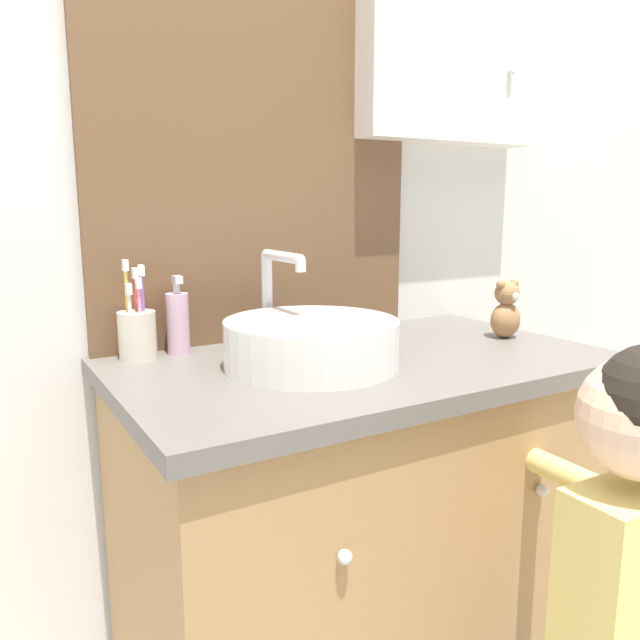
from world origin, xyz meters
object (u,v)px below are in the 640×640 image
soap_dispenser (178,322)px  teddy_bear (506,310)px  sink_basin (311,341)px  toothbrush_holder (137,332)px  child_figure (628,566)px

soap_dispenser → teddy_bear: bearing=-18.6°
sink_basin → soap_dispenser: sink_basin is taller
sink_basin → toothbrush_holder: size_ratio=1.94×
sink_basin → child_figure: size_ratio=0.42×
soap_dispenser → toothbrush_holder: bearing=-177.6°
sink_basin → teddy_bear: 0.52m
toothbrush_holder → child_figure: (0.53, -0.75, -0.29)m
teddy_bear → child_figure: bearing=-117.4°
toothbrush_holder → child_figure: bearing=-54.6°
sink_basin → soap_dispenser: bearing=129.5°
toothbrush_holder → teddy_bear: size_ratio=1.47×
child_figure → sink_basin: bearing=116.1°
toothbrush_holder → teddy_bear: bearing=-16.5°
teddy_bear → sink_basin: bearing=178.9°
soap_dispenser → child_figure: (0.45, -0.76, -0.30)m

